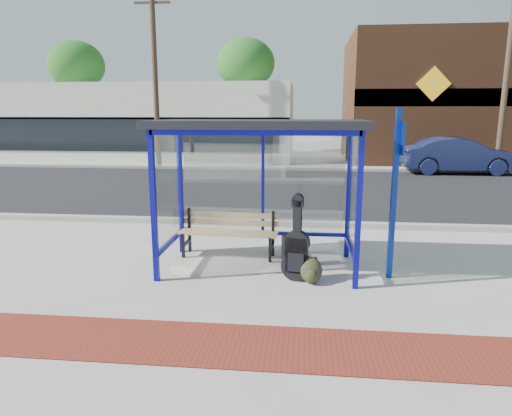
# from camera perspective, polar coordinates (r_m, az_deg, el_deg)

# --- Properties ---
(ground) EXTENTS (120.00, 120.00, 0.00)m
(ground) POSITION_cam_1_polar(r_m,az_deg,el_deg) (7.66, 0.34, -7.48)
(ground) COLOR #B2ADA0
(ground) RESTS_ON ground
(brick_paver_strip) EXTENTS (60.00, 1.00, 0.01)m
(brick_paver_strip) POSITION_cam_1_polar(r_m,az_deg,el_deg) (5.29, -2.57, -16.74)
(brick_paver_strip) COLOR maroon
(brick_paver_strip) RESTS_ON ground
(curb_near) EXTENTS (60.00, 0.25, 0.12)m
(curb_near) POSITION_cam_1_polar(r_m,az_deg,el_deg) (10.42, 1.92, -1.89)
(curb_near) COLOR gray
(curb_near) RESTS_ON ground
(street_asphalt) EXTENTS (60.00, 10.00, 0.00)m
(street_asphalt) POSITION_cam_1_polar(r_m,az_deg,el_deg) (15.42, 3.28, 2.40)
(street_asphalt) COLOR black
(street_asphalt) RESTS_ON ground
(curb_far) EXTENTS (60.00, 0.25, 0.12)m
(curb_far) POSITION_cam_1_polar(r_m,az_deg,el_deg) (20.45, 3.99, 4.90)
(curb_far) COLOR gray
(curb_far) RESTS_ON ground
(far_sidewalk) EXTENTS (60.00, 4.00, 0.01)m
(far_sidewalk) POSITION_cam_1_polar(r_m,az_deg,el_deg) (22.35, 4.16, 5.34)
(far_sidewalk) COLOR #B2ADA0
(far_sidewalk) RESTS_ON ground
(bus_shelter) EXTENTS (3.30, 1.80, 2.42)m
(bus_shelter) POSITION_cam_1_polar(r_m,az_deg,el_deg) (7.31, 0.41, 8.21)
(bus_shelter) COLOR #0C0C8B
(bus_shelter) RESTS_ON ground
(storefront_white) EXTENTS (18.00, 6.04, 4.00)m
(storefront_white) POSITION_cam_1_polar(r_m,az_deg,el_deg) (26.99, -15.34, 10.33)
(storefront_white) COLOR silver
(storefront_white) RESTS_ON ground
(storefront_brown) EXTENTS (10.00, 7.08, 6.40)m
(storefront_brown) POSITION_cam_1_polar(r_m,az_deg,el_deg) (26.71, 22.40, 12.44)
(storefront_brown) COLOR #59331E
(storefront_brown) RESTS_ON ground
(tree_left) EXTENTS (3.60, 3.60, 7.03)m
(tree_left) POSITION_cam_1_polar(r_m,az_deg,el_deg) (32.82, -21.55, 16.19)
(tree_left) COLOR #4C3826
(tree_left) RESTS_ON ground
(tree_mid) EXTENTS (3.60, 3.60, 7.03)m
(tree_mid) POSITION_cam_1_polar(r_m,az_deg,el_deg) (29.57, -1.29, 17.54)
(tree_mid) COLOR #4C3826
(tree_mid) RESTS_ON ground
(tree_right) EXTENTS (3.60, 3.60, 7.03)m
(tree_right) POSITION_cam_1_polar(r_m,az_deg,el_deg) (31.62, 29.06, 15.74)
(tree_right) COLOR #4C3826
(tree_right) RESTS_ON ground
(utility_pole_west) EXTENTS (1.60, 0.24, 8.00)m
(utility_pole_west) POSITION_cam_1_polar(r_m,az_deg,el_deg) (21.71, -12.49, 15.76)
(utility_pole_west) COLOR #4C3826
(utility_pole_west) RESTS_ON ground
(utility_pole_east) EXTENTS (1.60, 0.24, 8.00)m
(utility_pole_east) POSITION_cam_1_polar(r_m,az_deg,el_deg) (22.25, 28.86, 14.51)
(utility_pole_east) COLOR #4C3826
(utility_pole_east) RESTS_ON ground
(bench) EXTENTS (1.78, 0.54, 0.83)m
(bench) POSITION_cam_1_polar(r_m,az_deg,el_deg) (8.18, -3.40, -2.81)
(bench) COLOR black
(bench) RESTS_ON ground
(guitar_bag) EXTENTS (0.48, 0.21, 1.27)m
(guitar_bag) POSITION_cam_1_polar(r_m,az_deg,el_deg) (7.00, 5.13, -5.41)
(guitar_bag) COLOR black
(guitar_bag) RESTS_ON ground
(suitcase) EXTENTS (0.37, 0.30, 0.57)m
(suitcase) POSITION_cam_1_polar(r_m,az_deg,el_deg) (7.72, 4.56, -5.31)
(suitcase) COLOR black
(suitcase) RESTS_ON ground
(backpack) EXTENTS (0.34, 0.31, 0.40)m
(backpack) POSITION_cam_1_polar(r_m,az_deg,el_deg) (7.00, 6.93, -7.84)
(backpack) COLOR #282917
(backpack) RESTS_ON ground
(sign_post) EXTENTS (0.12, 0.33, 2.60)m
(sign_post) POSITION_cam_1_polar(r_m,az_deg,el_deg) (7.17, 16.99, 2.72)
(sign_post) COLOR navy
(sign_post) RESTS_ON ground
(newspaper_a) EXTENTS (0.39, 0.43, 0.01)m
(newspaper_a) POSITION_cam_1_polar(r_m,az_deg,el_deg) (7.68, -9.62, -7.58)
(newspaper_a) COLOR white
(newspaper_a) RESTS_ON ground
(newspaper_b) EXTENTS (0.40, 0.33, 0.01)m
(newspaper_b) POSITION_cam_1_polar(r_m,az_deg,el_deg) (7.57, -8.84, -7.83)
(newspaper_b) COLOR white
(newspaper_b) RESTS_ON ground
(newspaper_c) EXTENTS (0.44, 0.44, 0.01)m
(newspaper_c) POSITION_cam_1_polar(r_m,az_deg,el_deg) (7.49, 1.75, -7.91)
(newspaper_c) COLOR white
(newspaper_c) RESTS_ON ground
(parked_car) EXTENTS (4.62, 1.66, 1.52)m
(parked_car) POSITION_cam_1_polar(r_m,az_deg,el_deg) (21.01, 24.01, 6.01)
(parked_car) COLOR #192047
(parked_car) RESTS_ON ground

